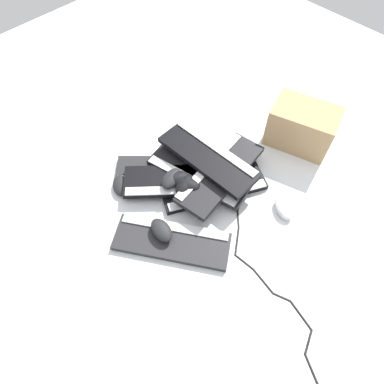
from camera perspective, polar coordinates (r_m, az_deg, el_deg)
ground_plane at (r=1.46m, az=-0.19°, el=1.13°), size 3.20×3.20×0.00m
keyboard_0 at (r=1.49m, az=-4.17°, el=3.43°), size 0.42×0.42×0.03m
keyboard_1 at (r=1.32m, az=-3.35°, el=-8.13°), size 0.45×0.37×0.03m
keyboard_2 at (r=1.44m, az=3.57°, el=0.90°), size 0.34×0.46×0.03m
keyboard_3 at (r=1.42m, az=-2.49°, el=1.78°), size 0.41×0.42×0.03m
keyboard_4 at (r=1.44m, az=1.10°, el=3.14°), size 0.46×0.24×0.03m
keyboard_5 at (r=1.41m, az=4.71°, el=3.15°), size 0.21×0.46×0.03m
keyboard_6 at (r=1.42m, az=2.59°, el=5.94°), size 0.44×0.16×0.03m
mouse_0 at (r=1.47m, az=-11.80°, el=1.14°), size 0.13×0.11×0.04m
mouse_1 at (r=1.43m, az=15.07°, el=-2.63°), size 0.13×0.11×0.04m
mouse_2 at (r=1.39m, az=-2.65°, el=2.32°), size 0.11×0.13×0.04m
mouse_3 at (r=1.36m, az=-1.17°, el=1.17°), size 0.10×0.12×0.04m
mouse_4 at (r=1.37m, az=-0.80°, el=1.25°), size 0.13×0.11×0.04m
mouse_5 at (r=1.30m, az=-5.11°, el=-6.35°), size 0.12×0.08×0.04m
mouse_6 at (r=1.39m, az=-3.44°, el=2.25°), size 0.09×0.12×0.04m
cable_0 at (r=1.32m, az=12.16°, el=-11.67°), size 0.64×0.50×0.01m
cardboard_box at (r=1.62m, az=17.83°, el=10.37°), size 0.32×0.26×0.19m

